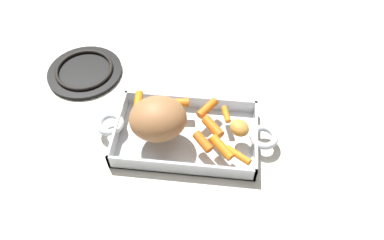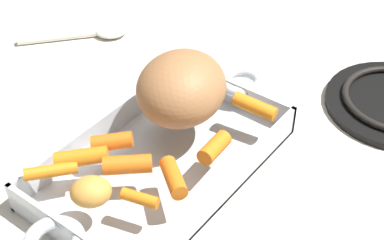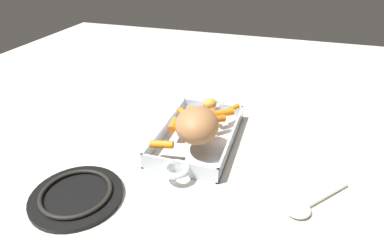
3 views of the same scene
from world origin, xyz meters
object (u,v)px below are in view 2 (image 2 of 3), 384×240
(baby_carrot_long, at_px, (173,177))
(baby_carrot_southeast, at_px, (81,157))
(baby_carrot_northeast, at_px, (140,198))
(baby_carrot_short, at_px, (51,171))
(baby_carrot_northwest, at_px, (255,106))
(potato_halved, at_px, (90,191))
(roasting_dish, at_px, (162,161))
(baby_carrot_center_left, at_px, (112,142))
(serving_spoon, at_px, (93,32))
(pork_roast, at_px, (181,88))
(baby_carrot_southwest, at_px, (214,148))
(baby_carrot_center_right, at_px, (130,166))

(baby_carrot_long, distance_m, baby_carrot_southeast, 0.12)
(baby_carrot_northeast, bearing_deg, baby_carrot_short, -74.31)
(baby_carrot_northeast, bearing_deg, baby_carrot_northwest, 175.94)
(baby_carrot_southeast, height_order, potato_halved, potato_halved)
(roasting_dish, xyz_separation_m, baby_carrot_northwest, (-0.13, 0.06, 0.04))
(baby_carrot_center_left, distance_m, serving_spoon, 0.35)
(baby_carrot_long, distance_m, baby_carrot_northeast, 0.05)
(pork_roast, bearing_deg, potato_halved, 4.43)
(serving_spoon, bearing_deg, baby_carrot_center_left, -90.07)
(roasting_dish, height_order, baby_carrot_northwest, baby_carrot_northwest)
(baby_carrot_southwest, bearing_deg, potato_halved, -23.74)
(baby_carrot_northeast, relative_size, baby_carrot_center_right, 0.76)
(pork_roast, xyz_separation_m, baby_carrot_northwest, (-0.06, 0.08, -0.04))
(baby_carrot_center_right, relative_size, baby_carrot_northwest, 0.97)
(baby_carrot_center_left, height_order, baby_carrot_northeast, baby_carrot_center_left)
(baby_carrot_northeast, relative_size, potato_halved, 0.94)
(baby_carrot_southwest, distance_m, baby_carrot_northwest, 0.10)
(baby_carrot_southeast, relative_size, baby_carrot_northwest, 1.07)
(baby_carrot_southwest, xyz_separation_m, serving_spoon, (-0.16, -0.37, -0.05))
(baby_carrot_southeast, bearing_deg, baby_carrot_northwest, 151.75)
(baby_carrot_southeast, xyz_separation_m, baby_carrot_short, (0.04, -0.01, -0.00))
(potato_halved, bearing_deg, baby_carrot_southeast, -124.87)
(pork_roast, height_order, baby_carrot_northwest, pork_roast)
(baby_carrot_northeast, distance_m, serving_spoon, 0.45)
(baby_carrot_northwest, bearing_deg, baby_carrot_northeast, -4.06)
(baby_carrot_southwest, relative_size, baby_carrot_northwest, 0.83)
(baby_carrot_southwest, xyz_separation_m, baby_carrot_southeast, (0.11, -0.12, -0.00))
(baby_carrot_long, height_order, baby_carrot_short, baby_carrot_long)
(potato_halved, bearing_deg, baby_carrot_short, -90.17)
(pork_roast, bearing_deg, baby_carrot_southeast, -14.77)
(baby_carrot_northwest, height_order, serving_spoon, baby_carrot_northwest)
(baby_carrot_southeast, xyz_separation_m, potato_halved, (0.04, 0.05, 0.01))
(roasting_dish, distance_m, baby_carrot_northeast, 0.11)
(roasting_dish, height_order, baby_carrot_southwest, baby_carrot_southwest)
(baby_carrot_long, bearing_deg, baby_carrot_northwest, 178.75)
(baby_carrot_long, relative_size, baby_carrot_short, 0.94)
(baby_carrot_short, distance_m, baby_carrot_center_right, 0.09)
(baby_carrot_northeast, bearing_deg, serving_spoon, -127.94)
(roasting_dish, distance_m, baby_carrot_northwest, 0.15)
(baby_carrot_southwest, distance_m, baby_carrot_short, 0.20)
(baby_carrot_southeast, xyz_separation_m, baby_carrot_northeast, (0.01, 0.10, -0.00))
(pork_roast, distance_m, potato_halved, 0.19)
(baby_carrot_southwest, bearing_deg, baby_carrot_center_left, -57.72)
(roasting_dish, bearing_deg, potato_halved, -0.25)
(baby_carrot_southwest, height_order, baby_carrot_long, same)
(baby_carrot_northeast, distance_m, baby_carrot_northwest, 0.22)
(baby_carrot_center_left, height_order, baby_carrot_short, baby_carrot_center_left)
(baby_carrot_long, distance_m, baby_carrot_center_right, 0.06)
(baby_carrot_center_left, relative_size, baby_carrot_center_right, 0.88)
(roasting_dish, height_order, baby_carrot_short, baby_carrot_short)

